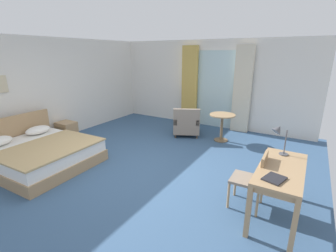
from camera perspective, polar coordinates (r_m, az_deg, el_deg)
ground at (r=4.97m, az=-7.05°, el=-10.41°), size 6.63×7.81×0.10m
wall_back at (r=7.67m, az=9.66°, el=9.85°), size 6.23×0.12×2.62m
wall_left at (r=6.83m, az=-28.41°, el=7.21°), size 0.12×7.41×2.62m
balcony_glass_door at (r=7.53m, az=11.19°, el=8.43°), size 1.21×0.02×2.30m
curtain_panel_left at (r=7.74m, az=5.14°, el=9.46°), size 0.52×0.10×2.45m
curtain_panel_right at (r=7.19m, az=17.20°, el=8.20°), size 0.50×0.10×2.45m
bed at (r=5.62m, az=-28.24°, el=-5.67°), size 2.03×1.85×0.91m
nightstand at (r=6.97m, az=-22.90°, el=-1.02°), size 0.48×0.39×0.47m
writing_desk at (r=3.63m, az=25.19°, el=-10.21°), size 0.57×1.31×0.76m
desk_chair at (r=3.77m, az=19.53°, el=-11.39°), size 0.46×0.43×0.89m
desk_lamp at (r=3.83m, az=24.91°, el=-1.47°), size 0.27×0.26×0.52m
closed_book at (r=3.23m, az=23.91°, el=-11.33°), size 0.28×0.32×0.02m
armchair_by_window at (r=6.73m, az=4.41°, el=0.48°), size 0.97×1.00×0.81m
round_cafe_table at (r=6.38m, az=12.72°, el=1.09°), size 0.66×0.66×0.71m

